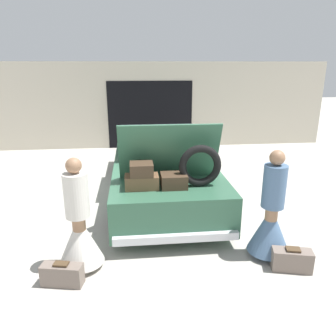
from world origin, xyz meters
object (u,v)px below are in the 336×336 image
person_right (271,220)px  suitcase_beside_right_person (292,260)px  car (161,166)px  suitcase_beside_left_person (62,275)px  person_left (79,230)px

person_right → suitcase_beside_right_person: (0.18, -0.39, -0.42)m
car → suitcase_beside_left_person: size_ratio=9.18×
person_left → suitcase_beside_left_person: size_ratio=2.87×
person_right → car: bearing=16.2°
car → person_right: bearing=-63.2°
person_left → suitcase_beside_left_person: bearing=-20.4°
person_left → person_right: bearing=95.8°
car → suitcase_beside_right_person: 3.46m
person_left → suitcase_beside_right_person: size_ratio=2.80×
car → suitcase_beside_right_person: size_ratio=8.96×
car → suitcase_beside_left_person: (-1.54, -3.06, -0.47)m
person_left → suitcase_beside_left_person: 0.60m
suitcase_beside_right_person → person_left: bearing=172.2°
person_left → suitcase_beside_right_person: bearing=88.1°
person_left → person_right: (2.71, -0.01, 0.01)m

